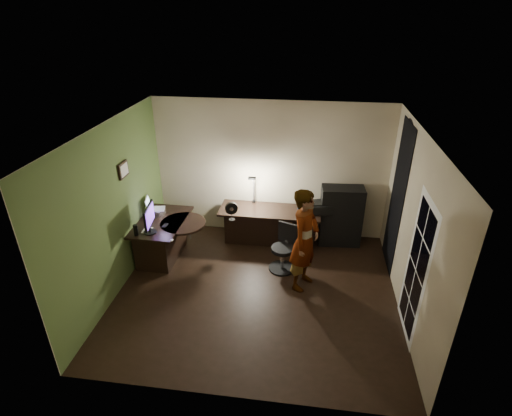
# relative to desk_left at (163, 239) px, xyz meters

# --- Properties ---
(floor) EXTENTS (4.50, 4.00, 0.01)m
(floor) POSITION_rel_desk_left_xyz_m (1.83, -0.79, -0.38)
(floor) COLOR black
(floor) RESTS_ON ground
(ceiling) EXTENTS (4.50, 4.00, 0.01)m
(ceiling) POSITION_rel_desk_left_xyz_m (1.83, -0.79, 2.33)
(ceiling) COLOR silver
(ceiling) RESTS_ON floor
(wall_back) EXTENTS (4.50, 0.01, 2.70)m
(wall_back) POSITION_rel_desk_left_xyz_m (1.83, 1.22, 0.97)
(wall_back) COLOR #B9AA8A
(wall_back) RESTS_ON floor
(wall_front) EXTENTS (4.50, 0.01, 2.70)m
(wall_front) POSITION_rel_desk_left_xyz_m (1.83, -2.79, 0.97)
(wall_front) COLOR #B9AA8A
(wall_front) RESTS_ON floor
(wall_left) EXTENTS (0.01, 4.00, 2.70)m
(wall_left) POSITION_rel_desk_left_xyz_m (-0.42, -0.79, 0.97)
(wall_left) COLOR #B9AA8A
(wall_left) RESTS_ON floor
(wall_right) EXTENTS (0.01, 4.00, 2.70)m
(wall_right) POSITION_rel_desk_left_xyz_m (4.08, -0.79, 0.97)
(wall_right) COLOR #B9AA8A
(wall_right) RESTS_ON floor
(green_wall_overlay) EXTENTS (0.00, 4.00, 2.70)m
(green_wall_overlay) POSITION_rel_desk_left_xyz_m (-0.41, -0.79, 0.97)
(green_wall_overlay) COLOR #49612D
(green_wall_overlay) RESTS_ON floor
(arched_doorway) EXTENTS (0.01, 0.90, 2.60)m
(arched_doorway) POSITION_rel_desk_left_xyz_m (4.07, 0.36, 0.92)
(arched_doorway) COLOR black
(arched_doorway) RESTS_ON floor
(french_door) EXTENTS (0.02, 0.92, 2.10)m
(french_door) POSITION_rel_desk_left_xyz_m (4.07, -1.34, 0.67)
(french_door) COLOR white
(french_door) RESTS_ON floor
(framed_picture) EXTENTS (0.04, 0.30, 0.25)m
(framed_picture) POSITION_rel_desk_left_xyz_m (-0.39, -0.34, 1.47)
(framed_picture) COLOR black
(framed_picture) RESTS_ON wall_left
(desk_left) EXTENTS (0.84, 1.33, 0.75)m
(desk_left) POSITION_rel_desk_left_xyz_m (0.00, 0.00, 0.00)
(desk_left) COLOR black
(desk_left) RESTS_ON floor
(desk_right) EXTENTS (1.92, 0.69, 0.72)m
(desk_right) POSITION_rel_desk_left_xyz_m (1.88, 0.76, -0.02)
(desk_right) COLOR black
(desk_right) RESTS_ON floor
(cabinet) EXTENTS (0.81, 0.44, 1.18)m
(cabinet) POSITION_rel_desk_left_xyz_m (3.23, 0.94, 0.22)
(cabinet) COLOR black
(cabinet) RESTS_ON floor
(laptop_stand) EXTENTS (0.29, 0.26, 0.10)m
(laptop_stand) POSITION_rel_desk_left_xyz_m (-0.16, 0.23, 0.43)
(laptop_stand) COLOR silver
(laptop_stand) RESTS_ON desk_left
(laptop) EXTENTS (0.38, 0.36, 0.22)m
(laptop) POSITION_rel_desk_left_xyz_m (-0.16, 0.23, 0.59)
(laptop) COLOR silver
(laptop) RESTS_ON laptop_stand
(monitor) EXTENTS (0.18, 0.56, 0.36)m
(monitor) POSITION_rel_desk_left_xyz_m (-0.05, -0.41, 0.56)
(monitor) COLOR black
(monitor) RESTS_ON desk_left
(mouse) EXTENTS (0.06, 0.09, 0.03)m
(mouse) POSITION_rel_desk_left_xyz_m (0.41, -0.63, 0.39)
(mouse) COLOR silver
(mouse) RESTS_ON desk_left
(phone) EXTENTS (0.09, 0.15, 0.01)m
(phone) POSITION_rel_desk_left_xyz_m (0.13, -0.15, 0.38)
(phone) COLOR black
(phone) RESTS_ON desk_left
(pen) EXTENTS (0.07, 0.14, 0.01)m
(pen) POSITION_rel_desk_left_xyz_m (0.68, -0.47, 0.38)
(pen) COLOR black
(pen) RESTS_ON desk_left
(speaker) EXTENTS (0.09, 0.09, 0.19)m
(speaker) POSITION_rel_desk_left_xyz_m (-0.24, -0.53, 0.47)
(speaker) COLOR black
(speaker) RESTS_ON desk_left
(notepad) EXTENTS (0.15, 0.21, 0.01)m
(notepad) POSITION_rel_desk_left_xyz_m (-0.12, -0.36, 0.38)
(notepad) COLOR silver
(notepad) RESTS_ON desk_left
(desk_fan) EXTENTS (0.26, 0.19, 0.36)m
(desk_fan) POSITION_rel_desk_left_xyz_m (1.23, 0.30, 0.51)
(desk_fan) COLOR black
(desk_fan) RESTS_ON desk_right
(headphones) EXTENTS (0.21, 0.14, 0.09)m
(headphones) POSITION_rel_desk_left_xyz_m (2.50, 0.87, 0.37)
(headphones) COLOR navy
(headphones) RESTS_ON desk_right
(printer) EXTENTS (0.52, 0.45, 0.20)m
(printer) POSITION_rel_desk_left_xyz_m (2.81, 0.84, 0.43)
(printer) COLOR black
(printer) RESTS_ON desk_right
(desk_lamp) EXTENTS (0.27, 0.35, 0.69)m
(desk_lamp) POSITION_rel_desk_left_xyz_m (1.53, 1.04, 0.68)
(desk_lamp) COLOR black
(desk_lamp) RESTS_ON desk_right
(office_chair) EXTENTS (0.61, 0.61, 0.84)m
(office_chair) POSITION_rel_desk_left_xyz_m (2.20, -0.10, 0.04)
(office_chair) COLOR black
(office_chair) RESTS_ON floor
(person) EXTENTS (0.63, 0.74, 1.75)m
(person) POSITION_rel_desk_left_xyz_m (2.57, -0.50, 0.50)
(person) COLOR #D8A88C
(person) RESTS_ON floor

